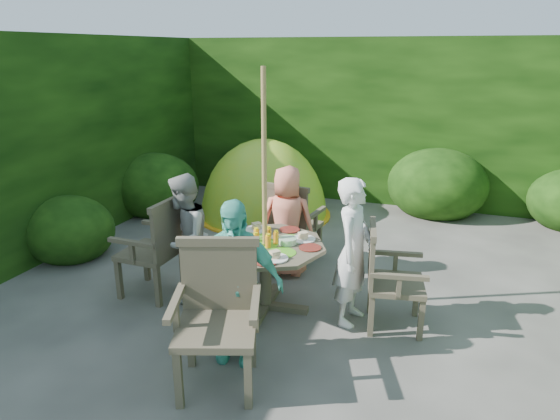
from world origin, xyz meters
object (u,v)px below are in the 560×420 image
(garden_chair_right, at_px, (388,276))
(garden_chair_back, at_px, (292,222))
(patio_table, at_px, (266,254))
(child_back, at_px, (287,221))
(garden_chair_front, at_px, (217,313))
(child_left, at_px, (184,238))
(child_front, at_px, (234,281))
(garden_chair_left, at_px, (157,246))
(dome_tent, at_px, (264,215))
(parasol_pole, at_px, (265,196))
(child_right, at_px, (353,252))

(garden_chair_right, distance_m, garden_chair_back, 1.58)
(patio_table, height_order, child_back, child_back)
(garden_chair_front, height_order, child_left, child_left)
(garden_chair_front, relative_size, child_back, 0.85)
(child_left, relative_size, child_front, 0.95)
(garden_chair_right, height_order, garden_chair_left, garden_chair_left)
(garden_chair_right, distance_m, dome_tent, 3.31)
(parasol_pole, xyz_separation_m, child_right, (0.80, 0.06, -0.44))
(patio_table, height_order, child_left, child_left)
(parasol_pole, distance_m, garden_chair_left, 1.24)
(garden_chair_right, height_order, child_front, child_front)
(patio_table, xyz_separation_m, garden_chair_left, (-1.10, -0.10, -0.04))
(patio_table, relative_size, garden_chair_back, 1.33)
(parasol_pole, bearing_deg, child_front, -85.49)
(garden_chair_back, xyz_separation_m, child_right, (0.90, -1.03, 0.17))
(garden_chair_right, relative_size, child_back, 0.74)
(patio_table, height_order, child_front, child_front)
(patio_table, bearing_deg, dome_tent, 112.00)
(patio_table, bearing_deg, child_back, 94.79)
(child_back, bearing_deg, garden_chair_right, 140.39)
(garden_chair_back, height_order, garden_chair_front, garden_chair_front)
(garden_chair_left, relative_size, child_back, 0.80)
(garden_chair_front, xyz_separation_m, dome_tent, (-1.10, 3.66, -0.54))
(garden_chair_right, xyz_separation_m, garden_chair_back, (-1.20, 1.02, 0.01))
(parasol_pole, height_order, dome_tent, parasol_pole)
(parasol_pole, distance_m, child_front, 0.92)
(parasol_pole, distance_m, dome_tent, 2.98)
(patio_table, relative_size, child_left, 0.97)
(garden_chair_front, distance_m, child_back, 1.89)
(parasol_pole, bearing_deg, garden_chair_left, -175.03)
(patio_table, relative_size, garden_chair_left, 1.26)
(garden_chair_right, bearing_deg, parasol_pole, 83.44)
(child_right, bearing_deg, child_front, 145.86)
(garden_chair_front, xyz_separation_m, child_front, (-0.00, 0.29, 0.11))
(garden_chair_front, xyz_separation_m, child_left, (-0.86, 1.03, 0.08))
(garden_chair_right, distance_m, child_right, 0.36)
(garden_chair_left, height_order, garden_chair_back, garden_chair_left)
(parasol_pole, height_order, garden_chair_left, parasol_pole)
(garden_chair_right, xyz_separation_m, child_front, (-1.04, -0.88, 0.18))
(garden_chair_front, distance_m, child_right, 1.37)
(garden_chair_left, relative_size, child_front, 0.73)
(patio_table, height_order, parasol_pole, parasol_pole)
(garden_chair_back, relative_size, garden_chair_front, 0.90)
(garden_chair_back, height_order, child_back, child_back)
(patio_table, bearing_deg, garden_chair_left, -174.98)
(patio_table, xyz_separation_m, parasol_pole, (-0.00, -0.00, 0.55))
(child_front, bearing_deg, child_back, 88.86)
(garden_chair_front, bearing_deg, parasol_pole, 73.85)
(child_right, xyz_separation_m, dome_tent, (-1.83, 2.50, -0.66))
(garden_chair_left, relative_size, garden_chair_back, 1.05)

